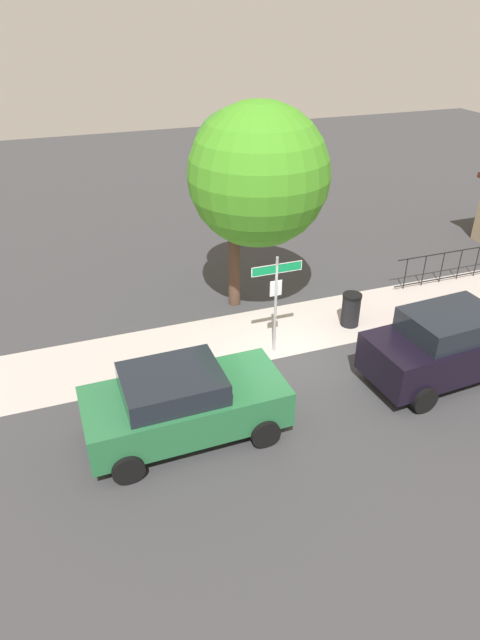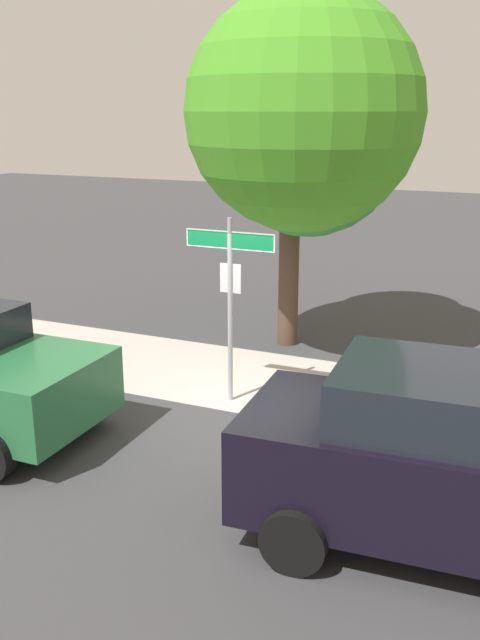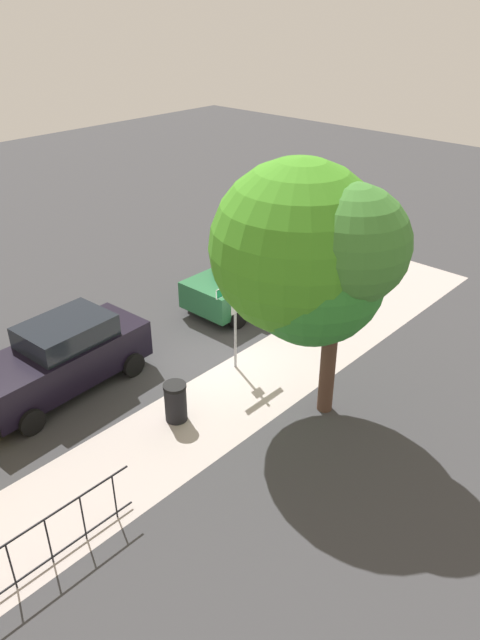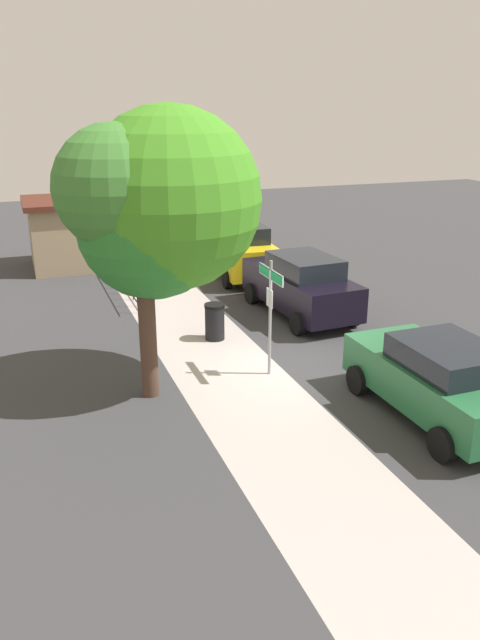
% 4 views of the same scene
% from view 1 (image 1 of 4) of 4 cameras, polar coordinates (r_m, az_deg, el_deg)
% --- Properties ---
extents(ground_plane, '(60.00, 60.00, 0.00)m').
position_cam_1_polar(ground_plane, '(14.45, 5.11, -3.80)').
color(ground_plane, '#38383A').
extents(sidewalk_strip, '(24.00, 2.60, 0.00)m').
position_cam_1_polar(sidewalk_strip, '(16.23, 9.65, 0.03)').
color(sidewalk_strip, '#B1A6A1').
rests_on(sidewalk_strip, ground_plane).
extents(street_sign, '(1.34, 0.07, 2.72)m').
position_cam_1_polar(street_sign, '(13.71, 3.81, 3.41)').
color(street_sign, '#9EA0A5').
rests_on(street_sign, ground_plane).
extents(shade_tree, '(3.80, 4.28, 6.02)m').
position_cam_1_polar(shade_tree, '(15.13, 1.37, 14.78)').
color(shade_tree, '#4D3528').
rests_on(shade_tree, ground_plane).
extents(car_green, '(4.23, 2.11, 1.64)m').
position_cam_1_polar(car_green, '(11.57, -5.96, -8.61)').
color(car_green, '#246539').
rests_on(car_green, ground_plane).
extents(car_black, '(4.58, 2.16, 1.85)m').
position_cam_1_polar(car_black, '(14.17, 21.43, -2.32)').
color(car_black, black).
rests_on(car_black, ground_plane).
extents(iron_fence, '(4.92, 0.04, 1.07)m').
position_cam_1_polar(iron_fence, '(19.57, 21.99, 5.50)').
color(iron_fence, black).
rests_on(iron_fence, ground_plane).
extents(trash_bin, '(0.55, 0.55, 0.98)m').
position_cam_1_polar(trash_bin, '(15.85, 11.52, 1.08)').
color(trash_bin, black).
rests_on(trash_bin, ground_plane).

